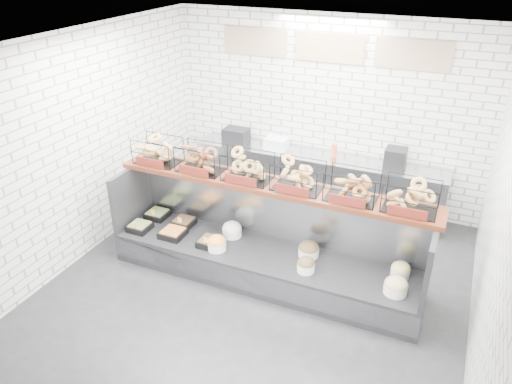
% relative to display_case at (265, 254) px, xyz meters
% --- Properties ---
extents(ground, '(5.50, 5.50, 0.00)m').
position_rel_display_case_xyz_m(ground, '(0.00, -0.34, -0.33)').
color(ground, black).
rests_on(ground, ground).
extents(room_shell, '(5.02, 5.51, 3.01)m').
position_rel_display_case_xyz_m(room_shell, '(0.00, 0.26, 1.73)').
color(room_shell, white).
rests_on(room_shell, ground).
extents(display_case, '(4.00, 0.90, 1.20)m').
position_rel_display_case_xyz_m(display_case, '(0.00, 0.00, 0.00)').
color(display_case, black).
rests_on(display_case, ground).
extents(bagel_shelf, '(4.10, 0.50, 0.40)m').
position_rel_display_case_xyz_m(bagel_shelf, '(0.00, 0.17, 1.07)').
color(bagel_shelf, '#3D180D').
rests_on(bagel_shelf, display_case).
extents(prep_counter, '(4.00, 0.60, 1.20)m').
position_rel_display_case_xyz_m(prep_counter, '(-0.00, 2.09, 0.14)').
color(prep_counter, '#93969B').
rests_on(prep_counter, ground).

